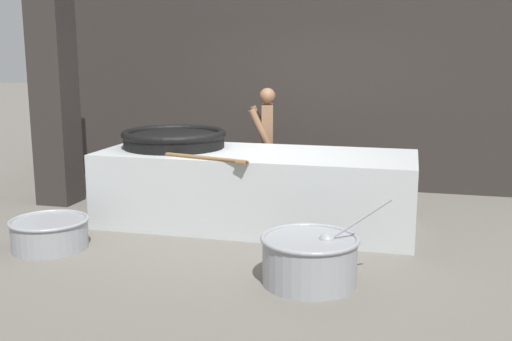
# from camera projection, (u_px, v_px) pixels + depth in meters

# --- Properties ---
(ground_plane) EXTENTS (60.00, 60.00, 0.00)m
(ground_plane) POSITION_uv_depth(u_px,v_px,m) (256.00, 224.00, 7.25)
(ground_plane) COLOR #666059
(back_wall) EXTENTS (9.23, 0.24, 3.65)m
(back_wall) POSITION_uv_depth(u_px,v_px,m) (295.00, 67.00, 9.16)
(back_wall) COLOR #2D2826
(back_wall) RESTS_ON ground_plane
(support_pillar) EXTENTS (0.48, 0.48, 3.65)m
(support_pillar) POSITION_uv_depth(u_px,v_px,m) (53.00, 69.00, 7.98)
(support_pillar) COLOR #2D2826
(support_pillar) RESTS_ON ground_plane
(hearth_platform) EXTENTS (3.72, 1.40, 0.89)m
(hearth_platform) POSITION_uv_depth(u_px,v_px,m) (256.00, 189.00, 7.17)
(hearth_platform) COLOR #B2B7B7
(hearth_platform) RESTS_ON ground_plane
(giant_wok_near) EXTENTS (1.29, 1.29, 0.22)m
(giant_wok_near) POSITION_uv_depth(u_px,v_px,m) (174.00, 138.00, 7.42)
(giant_wok_near) COLOR black
(giant_wok_near) RESTS_ON hearth_platform
(stirring_paddle) EXTENTS (1.25, 0.39, 0.04)m
(stirring_paddle) POSITION_uv_depth(u_px,v_px,m) (202.00, 158.00, 6.61)
(stirring_paddle) COLOR brown
(stirring_paddle) RESTS_ON hearth_platform
(cook) EXTENTS (0.44, 0.62, 1.58)m
(cook) POSITION_uv_depth(u_px,v_px,m) (267.00, 141.00, 8.24)
(cook) COLOR brown
(cook) RESTS_ON ground_plane
(prep_bowl_vegetables) EXTENTS (1.14, 0.89, 0.79)m
(prep_bowl_vegetables) POSITION_uv_depth(u_px,v_px,m) (310.00, 257.00, 5.35)
(prep_bowl_vegetables) COLOR gray
(prep_bowl_vegetables) RESTS_ON ground_plane
(prep_bowl_meat) EXTENTS (0.82, 0.82, 0.32)m
(prep_bowl_meat) POSITION_uv_depth(u_px,v_px,m) (50.00, 232.00, 6.33)
(prep_bowl_meat) COLOR gray
(prep_bowl_meat) RESTS_ON ground_plane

